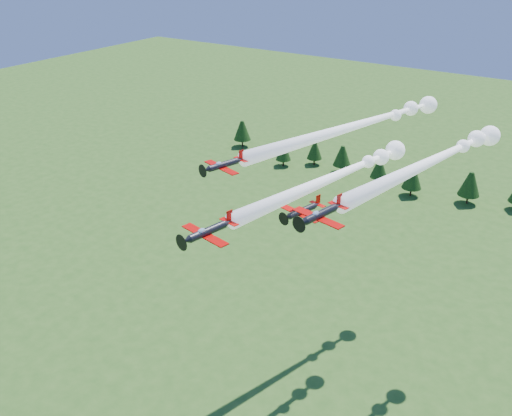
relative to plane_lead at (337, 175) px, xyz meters
The scene contains 5 objects.
plane_lead is the anchor object (origin of this frame).
plane_left 16.75m from the plane_lead, 100.83° to the left, with size 21.17×57.93×3.70m.
plane_right 16.43m from the plane_lead, 25.66° to the left, with size 16.28×52.52×3.70m.
plane_slot 10.50m from the plane_lead, 96.75° to the right, with size 7.88×8.70×2.76m.
treeline 100.52m from the plane_lead, 88.75° to the left, with size 177.66×18.77×11.57m.
Camera 1 is at (40.39, -63.85, 80.16)m, focal length 40.00 mm.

